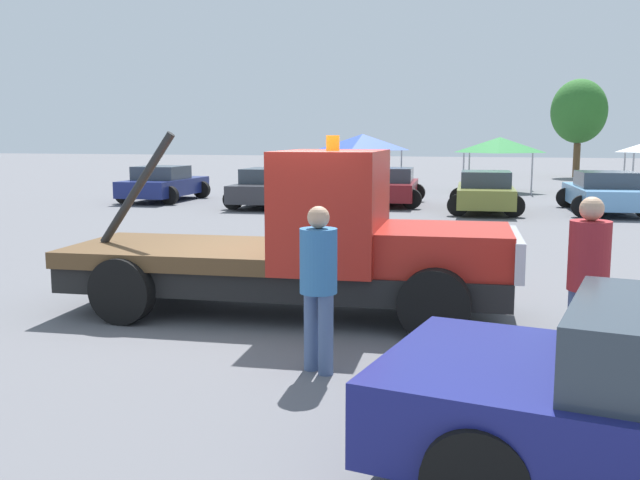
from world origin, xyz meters
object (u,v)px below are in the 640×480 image
Objects in this scene: parked_car_olive at (485,192)px; traffic_cone at (469,266)px; person_at_hood at (318,277)px; tree_left at (579,112)px; tow_truck at (312,246)px; parked_car_charcoal at (270,188)px; person_near_truck at (588,273)px; parked_car_navy at (164,184)px; parked_car_skyblue at (604,193)px; parked_car_maroon at (390,187)px; canopy_tent_green at (500,145)px; canopy_tent_blue at (362,142)px.

traffic_cone is (0.48, -11.65, -0.39)m from parked_car_olive.
person_at_hood is 39.46m from tree_left.
tow_truck is 3.58m from traffic_cone.
traffic_cone is (7.96, -11.62, -0.39)m from parked_car_charcoal.
person_near_truck is 0.42× the size of parked_car_navy.
person_at_hood is at bearing -162.49° from parked_car_charcoal.
tree_left is at bearing -39.56° from parked_car_navy.
parked_car_skyblue is (11.17, 0.84, 0.00)m from parked_car_charcoal.
tree_left is (16.05, 21.53, 3.29)m from parked_car_navy.
parked_car_navy is 17.55m from traffic_cone.
tow_truck reaches higher than parked_car_navy.
tree_left is (11.48, 22.18, 3.28)m from parked_car_charcoal.
person_near_truck reaches higher than parked_car_navy.
parked_car_navy is (-10.66, 15.24, -0.31)m from tow_truck.
parked_car_maroon is at bearing 37.40° from person_at_hood.
person_near_truck is 25.27m from canopy_tent_green.
tow_truck reaches higher than canopy_tent_green.
tree_left is 10.66× the size of traffic_cone.
traffic_cone is (3.94, -13.18, -0.39)m from parked_car_maroon.
parked_car_charcoal is 1.70× the size of canopy_tent_green.
parked_car_maroon is 8.30m from canopy_tent_green.
person_at_hood reaches higher than parked_car_skyblue.
parked_car_charcoal is 11.77m from canopy_tent_green.
person_near_truck is 0.40× the size of parked_car_olive.
person_at_hood is 0.38× the size of parked_car_olive.
tow_truck is at bearing 169.72° from parked_car_olive.
tow_truck is at bearing -178.72° from parked_car_maroon.
parked_car_olive is at bearing 26.57° from person_at_hood.
parked_car_skyblue is at bearing -36.91° from canopy_tent_blue.
canopy_tent_blue is 0.54× the size of tree_left.
parked_car_navy is at bearing 61.76° from person_at_hood.
parked_car_charcoal reaches higher than traffic_cone.
tree_left reaches higher than tow_truck.
parked_car_maroon is 1.39× the size of canopy_tent_blue.
canopy_tent_green reaches higher than parked_car_skyblue.
canopy_tent_blue is (1.46, 8.14, 1.55)m from parked_car_charcoal.
parked_car_maroon is at bearing 61.30° from parked_car_olive.
parked_car_navy is (-11.44, 17.55, -0.36)m from person_at_hood.
parked_car_navy is at bearing -128.90° from canopy_tent_blue.
parked_car_charcoal is 1.02× the size of parked_car_skyblue.
tow_truck is 1.29× the size of parked_car_skyblue.
canopy_tent_blue is at bearing 108.21° from traffic_cone.
parked_car_charcoal is 8.41m from canopy_tent_blue.
canopy_tent_green reaches higher than parked_car_charcoal.
parked_car_olive is at bearing -95.84° from parked_car_navy.
person_at_hood is 25.89m from canopy_tent_green.
person_near_truck is 1.06× the size of person_at_hood.
person_at_hood is at bearing -177.24° from parked_car_maroon.
canopy_tent_green is (0.64, 25.86, 1.07)m from person_at_hood.
person_near_truck is 0.59× the size of canopy_tent_blue.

